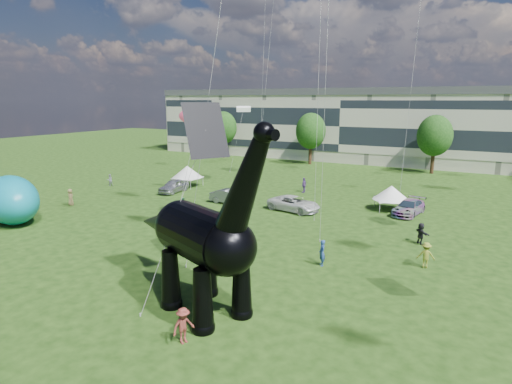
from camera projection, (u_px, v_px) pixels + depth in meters
The scene contains 14 objects.
ground at pixel (159, 302), 24.04m from camera, with size 220.00×220.00×0.00m, color #16330C.
terrace_row at pixel (349, 128), 79.65m from camera, with size 78.00×11.00×12.00m, color beige.
tree_far_left at pixel (223, 125), 82.21m from camera, with size 5.20×5.20×9.44m.
tree_mid_left at pixel (311, 128), 73.76m from camera, with size 5.20×5.20×9.44m.
tree_mid_right at pixel (435, 132), 64.36m from camera, with size 5.20×5.20×9.44m.
dinosaur_sculpture at pixel (198, 237), 22.58m from camera, with size 12.75×6.73×10.68m.
car_silver at pixel (174, 186), 52.17m from camera, with size 1.87×4.64×1.58m, color silver.
car_grey at pixel (231, 197), 46.48m from camera, with size 1.65×4.73×1.56m, color slate.
car_white at pixel (294, 204), 43.44m from camera, with size 2.53×5.48×1.52m, color silver.
car_dark at pixel (409, 207), 42.06m from camera, with size 2.06×5.07×1.47m, color #595960.
gazebo_near at pixel (391, 193), 43.62m from camera, with size 4.84×4.84×2.55m.
gazebo_left at pixel (187, 172), 55.58m from camera, with size 4.08×4.08×2.71m.
inflatable_teal at pixel (11, 200), 38.80m from camera, with size 7.08×4.43×4.43m, color #0C7E97.
visitors at pixel (267, 221), 36.95m from camera, with size 52.31×37.85×1.84m.
Camera 1 is at (15.47, -16.81, 11.14)m, focal length 30.00 mm.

